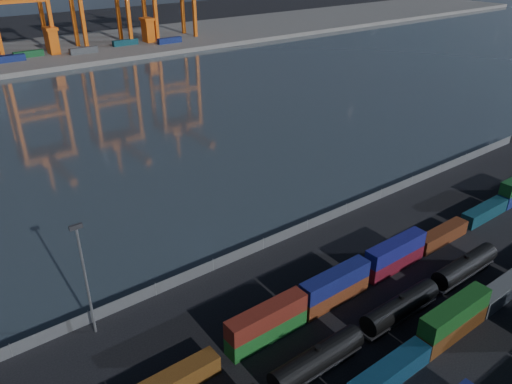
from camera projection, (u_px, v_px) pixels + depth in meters
ground at (397, 345)px, 64.36m from camera, size 700.00×700.00×0.00m
harbor_water at (92, 126)px, 138.62m from camera, size 700.00×700.00×0.00m
far_quay at (0, 58)px, 212.44m from camera, size 700.00×70.00×2.00m
container_row_north at (394, 258)px, 78.24m from camera, size 141.89×2.41×5.14m
waterfront_fence at (263, 244)px, 83.71m from camera, size 160.12×0.12×2.20m
yard_light_mast at (85, 275)px, 62.30m from camera, size 1.60×0.40×16.60m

